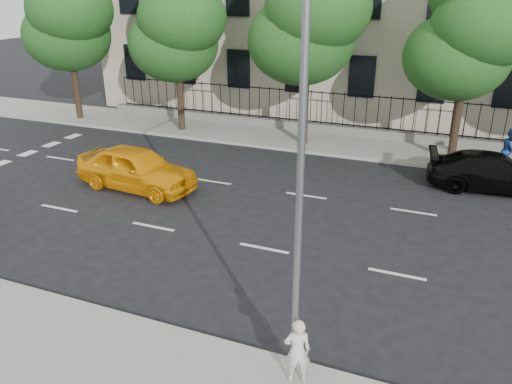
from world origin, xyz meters
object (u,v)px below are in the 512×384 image
Objects in this scene: woman_near at (297,351)px; yellow_taxi at (136,168)px; black_sedan at (494,172)px; street_light at (311,128)px.

yellow_taxi is at bearing -65.01° from woman_near.
woman_near reaches higher than black_sedan.
black_sedan is at bearing -63.01° from yellow_taxi.
street_light is 1.61× the size of yellow_taxi.
yellow_taxi is 0.99× the size of black_sedan.
black_sedan is at bearing 71.15° from street_light.
street_light is 1.59× the size of black_sedan.
yellow_taxi is at bearing 105.23° from black_sedan.
black_sedan is 3.47× the size of woman_near.
black_sedan is (4.15, 12.14, -4.41)m from street_light.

